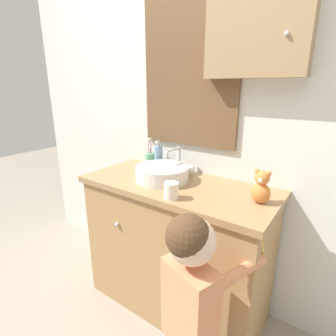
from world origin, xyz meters
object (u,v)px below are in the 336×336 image
object	(u,v)px
soap_dispenser	(158,157)
child_figure	(191,300)
sink_basin	(163,173)
toothbrush_holder	(150,159)
drinking_cup	(171,191)
teddy_bear	(261,188)

from	to	relation	value
soap_dispenser	child_figure	size ratio (longest dim) A/B	0.20
sink_basin	toothbrush_holder	xyz separation A→B (m)	(-0.24, 0.17, 0.01)
drinking_cup	sink_basin	bearing A→B (deg)	134.99
child_figure	teddy_bear	bearing A→B (deg)	76.90
soap_dispenser	drinking_cup	size ratio (longest dim) A/B	2.34
toothbrush_holder	drinking_cup	bearing A→B (deg)	-40.17
sink_basin	soap_dispenser	size ratio (longest dim) A/B	1.90
sink_basin	soap_dispenser	bearing A→B (deg)	134.32
sink_basin	teddy_bear	distance (m)	0.57
teddy_bear	drinking_cup	distance (m)	0.43
drinking_cup	soap_dispenser	bearing A→B (deg)	134.69
child_figure	toothbrush_holder	bearing A→B (deg)	138.70
toothbrush_holder	child_figure	bearing A→B (deg)	-41.30
sink_basin	drinking_cup	distance (m)	0.28
soap_dispenser	teddy_bear	xyz separation A→B (m)	(0.73, -0.15, -0.00)
sink_basin	drinking_cup	world-z (taller)	sink_basin
sink_basin	toothbrush_holder	bearing A→B (deg)	144.33
soap_dispenser	teddy_bear	distance (m)	0.74
sink_basin	child_figure	world-z (taller)	sink_basin
toothbrush_holder	teddy_bear	world-z (taller)	toothbrush_holder
soap_dispenser	drinking_cup	bearing A→B (deg)	-45.31
teddy_bear	drinking_cup	size ratio (longest dim) A/B	2.01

